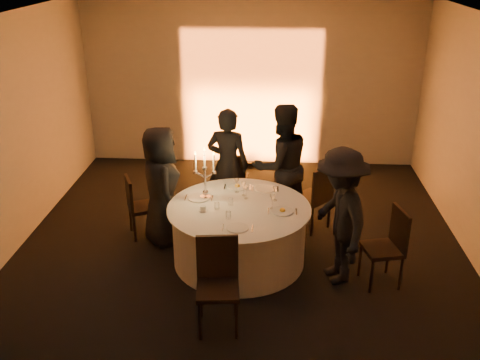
# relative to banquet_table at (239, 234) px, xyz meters

# --- Properties ---
(floor) EXTENTS (7.00, 7.00, 0.00)m
(floor) POSITION_rel_banquet_table_xyz_m (0.00, 0.00, -0.38)
(floor) COLOR black
(floor) RESTS_ON ground
(ceiling) EXTENTS (7.00, 7.00, 0.00)m
(ceiling) POSITION_rel_banquet_table_xyz_m (0.00, 0.00, 2.62)
(ceiling) COLOR silver
(ceiling) RESTS_ON wall_back
(wall_back) EXTENTS (7.00, 0.00, 7.00)m
(wall_back) POSITION_rel_banquet_table_xyz_m (0.00, 3.50, 1.12)
(wall_back) COLOR #B6B1A9
(wall_back) RESTS_ON floor
(wall_front) EXTENTS (7.00, 0.00, 7.00)m
(wall_front) POSITION_rel_banquet_table_xyz_m (0.00, -3.50, 1.12)
(wall_front) COLOR #B6B1A9
(wall_front) RESTS_ON floor
(uplighter_fixture) EXTENTS (0.25, 0.12, 0.10)m
(uplighter_fixture) POSITION_rel_banquet_table_xyz_m (0.00, 3.20, -0.33)
(uplighter_fixture) COLOR black
(uplighter_fixture) RESTS_ON floor
(banquet_table) EXTENTS (1.80, 1.80, 0.77)m
(banquet_table) POSITION_rel_banquet_table_xyz_m (0.00, 0.00, 0.00)
(banquet_table) COLOR black
(banquet_table) RESTS_ON floor
(chair_left) EXTENTS (0.51, 0.51, 0.88)m
(chair_left) POSITION_rel_banquet_table_xyz_m (-1.44, 0.58, 0.11)
(chair_left) COLOR black
(chair_left) RESTS_ON floor
(chair_back_left) EXTENTS (0.40, 0.41, 0.85)m
(chair_back_left) POSITION_rel_banquet_table_xyz_m (-0.17, 1.68, 0.09)
(chair_back_left) COLOR black
(chair_back_left) RESTS_ON floor
(chair_back_right) EXTENTS (0.61, 0.61, 0.98)m
(chair_back_right) POSITION_rel_banquet_table_xyz_m (1.03, 0.90, 0.17)
(chair_back_right) COLOR black
(chair_back_right) RESTS_ON floor
(chair_right) EXTENTS (0.51, 0.51, 0.97)m
(chair_right) POSITION_rel_banquet_table_xyz_m (1.80, -0.38, 0.16)
(chair_right) COLOR black
(chair_right) RESTS_ON floor
(chair_front) EXTENTS (0.48, 0.48, 1.01)m
(chair_front) POSITION_rel_banquet_table_xyz_m (-0.14, -1.27, 0.19)
(chair_front) COLOR black
(chair_front) RESTS_ON floor
(guest_left) EXTENTS (0.79, 0.95, 1.65)m
(guest_left) POSITION_rel_banquet_table_xyz_m (-1.06, 0.44, 0.44)
(guest_left) COLOR black
(guest_left) RESTS_ON floor
(guest_back_left) EXTENTS (0.68, 0.52, 1.69)m
(guest_back_left) POSITION_rel_banquet_table_xyz_m (-0.24, 1.20, 0.46)
(guest_back_left) COLOR black
(guest_back_left) RESTS_ON floor
(guest_back_right) EXTENTS (1.09, 1.00, 1.80)m
(guest_back_right) POSITION_rel_banquet_table_xyz_m (0.53, 1.09, 0.52)
(guest_back_right) COLOR black
(guest_back_right) RESTS_ON floor
(guest_right) EXTENTS (0.89, 1.22, 1.69)m
(guest_right) POSITION_rel_banquet_table_xyz_m (1.20, -0.33, 0.46)
(guest_right) COLOR black
(guest_right) RESTS_ON floor
(plate_left) EXTENTS (0.36, 0.29, 0.01)m
(plate_left) POSITION_rel_banquet_table_xyz_m (-0.53, 0.22, 0.39)
(plate_left) COLOR white
(plate_left) RESTS_ON banquet_table
(plate_back_left) EXTENTS (0.36, 0.26, 0.08)m
(plate_back_left) POSITION_rel_banquet_table_xyz_m (-0.06, 0.59, 0.40)
(plate_back_left) COLOR white
(plate_back_left) RESTS_ON banquet_table
(plate_back_right) EXTENTS (0.36, 0.28, 0.01)m
(plate_back_right) POSITION_rel_banquet_table_xyz_m (0.32, 0.55, 0.39)
(plate_back_right) COLOR white
(plate_back_right) RESTS_ON banquet_table
(plate_right) EXTENTS (0.36, 0.28, 0.08)m
(plate_right) POSITION_rel_banquet_table_xyz_m (0.54, -0.10, 0.40)
(plate_right) COLOR white
(plate_right) RESTS_ON banquet_table
(plate_front) EXTENTS (0.36, 0.26, 0.01)m
(plate_front) POSITION_rel_banquet_table_xyz_m (0.02, -0.55, 0.39)
(plate_front) COLOR white
(plate_front) RESTS_ON banquet_table
(coffee_cup) EXTENTS (0.11, 0.11, 0.07)m
(coffee_cup) POSITION_rel_banquet_table_xyz_m (-0.43, -0.13, 0.42)
(coffee_cup) COLOR white
(coffee_cup) RESTS_ON banquet_table
(candelabra) EXTENTS (0.29, 0.14, 0.69)m
(candelabra) POSITION_rel_banquet_table_xyz_m (-0.45, 0.24, 0.63)
(candelabra) COLOR silver
(candelabra) RESTS_ON banquet_table
(wine_glass_a) EXTENTS (0.07, 0.07, 0.19)m
(wine_glass_a) POSITION_rel_banquet_table_xyz_m (0.04, 0.34, 0.52)
(wine_glass_a) COLOR white
(wine_glass_a) RESTS_ON banquet_table
(wine_glass_b) EXTENTS (0.07, 0.07, 0.19)m
(wine_glass_b) POSITION_rel_banquet_table_xyz_m (0.08, 0.25, 0.52)
(wine_glass_b) COLOR white
(wine_glass_b) RESTS_ON banquet_table
(wine_glass_c) EXTENTS (0.07, 0.07, 0.19)m
(wine_glass_c) POSITION_rel_banquet_table_xyz_m (-0.06, 0.43, 0.52)
(wine_glass_c) COLOR white
(wine_glass_c) RESTS_ON banquet_table
(wine_glass_d) EXTENTS (0.07, 0.07, 0.19)m
(wine_glass_d) POSITION_rel_banquet_table_xyz_m (0.45, 0.22, 0.52)
(wine_glass_d) COLOR white
(wine_glass_d) RESTS_ON banquet_table
(wine_glass_e) EXTENTS (0.07, 0.07, 0.19)m
(wine_glass_e) POSITION_rel_banquet_table_xyz_m (0.41, -0.02, 0.52)
(wine_glass_e) COLOR white
(wine_glass_e) RESTS_ON banquet_table
(tumbler_a) EXTENTS (0.07, 0.07, 0.09)m
(tumbler_a) POSITION_rel_banquet_table_xyz_m (-0.27, -0.08, 0.43)
(tumbler_a) COLOR white
(tumbler_a) RESTS_ON banquet_table
(tumbler_b) EXTENTS (0.07, 0.07, 0.09)m
(tumbler_b) POSITION_rel_banquet_table_xyz_m (-0.11, -0.32, 0.43)
(tumbler_b) COLOR white
(tumbler_b) RESTS_ON banquet_table
(tumbler_c) EXTENTS (0.07, 0.07, 0.09)m
(tumbler_c) POSITION_rel_banquet_table_xyz_m (-0.11, 0.05, 0.43)
(tumbler_c) COLOR white
(tumbler_c) RESTS_ON banquet_table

